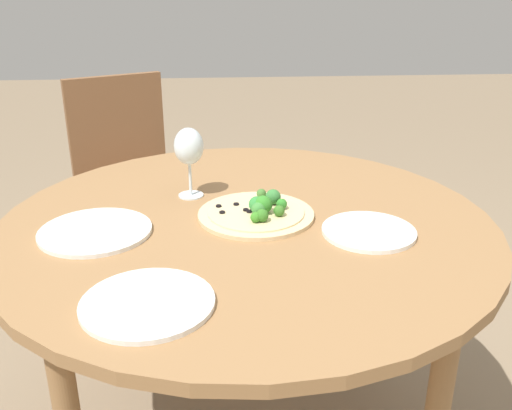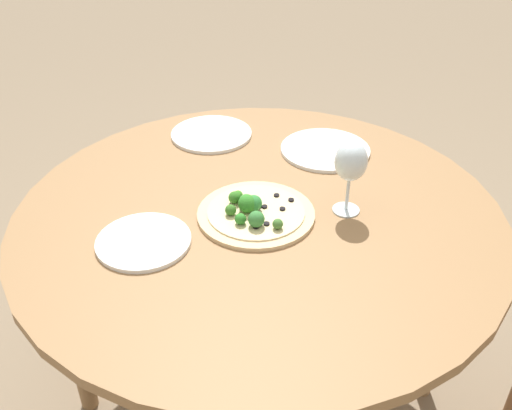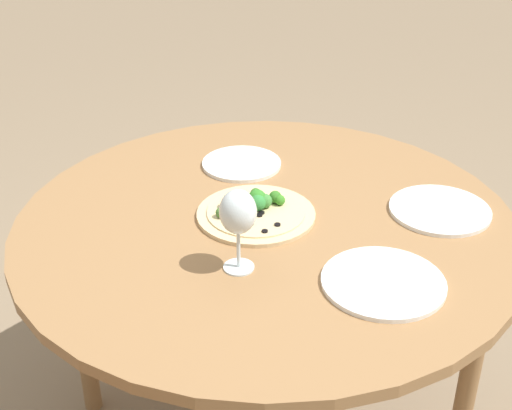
% 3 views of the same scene
% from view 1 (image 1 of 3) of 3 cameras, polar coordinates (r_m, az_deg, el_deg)
% --- Properties ---
extents(dining_table, '(1.18, 1.18, 0.71)m').
position_cam_1_polar(dining_table, '(1.39, -0.95, -3.95)').
color(dining_table, olive).
rests_on(dining_table, ground_plane).
extents(chair, '(0.53, 0.53, 0.88)m').
position_cam_1_polar(chair, '(2.29, -12.48, 2.39)').
color(chair, brown).
rests_on(chair, ground_plane).
extents(pizza, '(0.28, 0.28, 0.06)m').
position_cam_1_polar(pizza, '(1.37, 0.21, -0.68)').
color(pizza, '#DBBC89').
rests_on(pizza, dining_table).
extents(wine_glass, '(0.08, 0.08, 0.18)m').
position_cam_1_polar(wine_glass, '(1.46, -6.73, 5.68)').
color(wine_glass, silver).
rests_on(wine_glass, dining_table).
extents(plate_near, '(0.21, 0.21, 0.01)m').
position_cam_1_polar(plate_near, '(1.31, 11.21, -2.60)').
color(plate_near, white).
rests_on(plate_near, dining_table).
extents(plate_far, '(0.24, 0.24, 0.01)m').
position_cam_1_polar(plate_far, '(1.04, -10.79, -9.61)').
color(plate_far, white).
rests_on(plate_far, dining_table).
extents(plate_side, '(0.25, 0.25, 0.01)m').
position_cam_1_polar(plate_side, '(1.33, -15.78, -2.55)').
color(plate_side, white).
rests_on(plate_side, dining_table).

